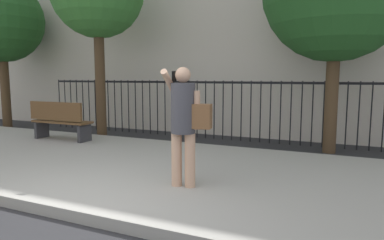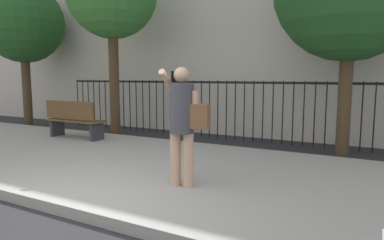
% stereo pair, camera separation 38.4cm
% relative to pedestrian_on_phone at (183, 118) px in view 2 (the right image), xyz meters
% --- Properties ---
extents(ground_plane, '(60.00, 60.00, 0.00)m').
position_rel_pedestrian_on_phone_xyz_m(ground_plane, '(-0.90, -1.37, -1.13)').
color(ground_plane, '#28282B').
extents(sidewalk, '(28.00, 4.40, 0.15)m').
position_rel_pedestrian_on_phone_xyz_m(sidewalk, '(-0.90, 0.83, -1.06)').
color(sidewalk, '#9E9B93').
rests_on(sidewalk, ground).
extents(iron_fence, '(12.03, 0.04, 1.60)m').
position_rel_pedestrian_on_phone_xyz_m(iron_fence, '(-0.90, 4.53, -0.11)').
color(iron_fence, black).
rests_on(iron_fence, ground).
extents(pedestrian_on_phone, '(0.68, 0.50, 1.69)m').
position_rel_pedestrian_on_phone_xyz_m(pedestrian_on_phone, '(0.00, 0.00, 0.00)').
color(pedestrian_on_phone, tan).
rests_on(pedestrian_on_phone, sidewalk).
extents(street_bench, '(1.60, 0.45, 0.95)m').
position_rel_pedestrian_on_phone_xyz_m(street_bench, '(-4.36, 2.00, -0.48)').
color(street_bench, brown).
rests_on(street_bench, sidewalk).
extents(street_tree_far, '(2.69, 2.69, 4.86)m').
position_rel_pedestrian_on_phone_xyz_m(street_tree_far, '(-8.36, 3.64, 2.36)').
color(street_tree_far, '#4C3823').
rests_on(street_tree_far, ground).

